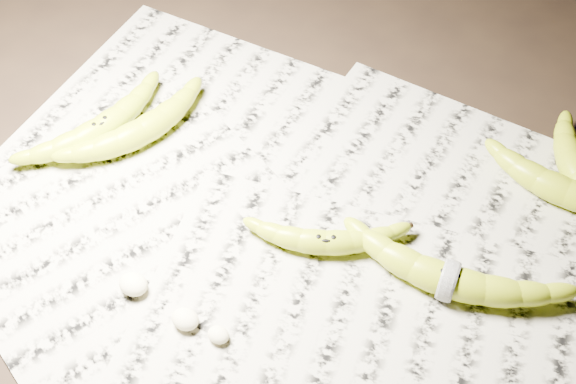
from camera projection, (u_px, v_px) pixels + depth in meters
The scene contains 11 objects.
ground at pixel (285, 234), 1.00m from camera, with size 3.00×3.00×0.00m, color black.
newspaper_patch at pixel (295, 245), 0.98m from camera, with size 0.90×0.70×0.01m, color #B2AF99.
banana_left_a at pixel (100, 127), 1.08m from camera, with size 0.21×0.06×0.04m, color #AFB616, non-canonical shape.
banana_left_b at pixel (141, 129), 1.07m from camera, with size 0.20×0.06×0.04m, color #AFB616, non-canonical shape.
banana_center at pixel (326, 241), 0.96m from camera, with size 0.17×0.05×0.03m, color #AFB616, non-canonical shape.
banana_taped at pixel (449, 279), 0.92m from camera, with size 0.24×0.07×0.04m, color #AFB616, non-canonical shape.
banana_upper_a at pixel (568, 191), 1.00m from camera, with size 0.20×0.06×0.04m, color #AFB616, non-canonical shape.
measuring_tape at pixel (449, 279), 0.92m from camera, with size 0.05×0.05×0.00m, color white.
flesh_chunk_a at pixel (133, 282), 0.93m from camera, with size 0.04×0.03×0.02m, color #FDF6C4.
flesh_chunk_b at pixel (185, 317), 0.90m from camera, with size 0.03×0.03×0.02m, color #FDF6C4.
flesh_chunk_c at pixel (218, 333), 0.89m from camera, with size 0.03×0.02×0.01m, color #FDF6C4.
Camera 1 is at (0.31, -0.50, 0.81)m, focal length 50.00 mm.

